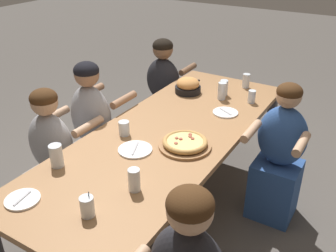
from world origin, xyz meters
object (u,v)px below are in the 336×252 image
empty_plate_c (135,150)px  diner_near_midright (278,161)px  skillet_bowl (188,86)px  empty_plate_b (225,113)px  drinking_glass_f (124,129)px  drinking_glass_g (222,92)px  diner_far_center (94,138)px  drinking_glass_d (56,156)px  pizza_board_main (185,143)px  empty_plate_a (23,199)px  drinking_glass_c (252,97)px  cocktail_glass_blue (87,207)px  drinking_glass_b (246,81)px  diner_far_right (163,97)px  diner_far_midleft (55,167)px  drinking_glass_a (224,89)px

empty_plate_c → diner_near_midright: 1.12m
skillet_bowl → empty_plate_b: (-0.22, -0.45, -0.05)m
drinking_glass_f → drinking_glass_g: 0.98m
diner_far_center → drinking_glass_d: bearing=-63.7°
pizza_board_main → empty_plate_a: bearing=153.1°
pizza_board_main → drinking_glass_c: size_ratio=3.28×
skillet_bowl → cocktail_glass_blue: size_ratio=2.38×
empty_plate_c → drinking_glass_b: drinking_glass_b is taller
skillet_bowl → cocktail_glass_blue: (-1.66, -0.33, -0.01)m
pizza_board_main → cocktail_glass_blue: (-0.83, 0.09, 0.02)m
cocktail_glass_blue → drinking_glass_c: bearing=-7.2°
cocktail_glass_blue → drinking_glass_b: bearing=-1.6°
empty_plate_b → empty_plate_c: (-0.81, 0.28, -0.00)m
diner_far_right → diner_far_center: diner_far_center is taller
drinking_glass_f → diner_near_midright: bearing=-54.7°
pizza_board_main → drinking_glass_g: size_ratio=2.39×
drinking_glass_f → diner_far_midleft: (-0.27, 0.44, -0.31)m
empty_plate_a → diner_far_center: 1.11m
drinking_glass_b → empty_plate_c: bearing=171.2°
drinking_glass_g → diner_far_midleft: diner_far_midleft is taller
drinking_glass_g → cocktail_glass_blue: bearing=-179.2°
drinking_glass_f → diner_far_midleft: bearing=121.5°
empty_plate_b → diner_far_right: 1.09m
cocktail_glass_blue → drinking_glass_f: 0.84m
skillet_bowl → diner_far_midleft: diner_far_midleft is taller
drinking_glass_a → diner_far_center: 1.17m
drinking_glass_d → pizza_board_main: bearing=-42.9°
drinking_glass_a → drinking_glass_g: 0.09m
drinking_glass_c → empty_plate_b: bearing=161.3°
drinking_glass_g → diner_far_midleft: bearing=147.3°
empty_plate_a → empty_plate_b: bearing=-17.8°
pizza_board_main → diner_near_midright: bearing=-39.8°
empty_plate_a → drinking_glass_d: size_ratio=1.29×
cocktail_glass_blue → diner_far_right: size_ratio=0.12×
empty_plate_b → drinking_glass_b: size_ratio=1.56×
diner_far_center → empty_plate_c: bearing=-24.4°
drinking_glass_b → diner_far_center: diner_far_center is taller
drinking_glass_c → diner_near_midright: size_ratio=0.09×
cocktail_glass_blue → drinking_glass_b: (2.04, -0.06, 0.01)m
empty_plate_b → drinking_glass_c: (0.30, -0.10, 0.04)m
drinking_glass_c → cocktail_glass_blue: bearing=172.8°
empty_plate_b → diner_far_midleft: size_ratio=0.18×
empty_plate_a → diner_near_midright: size_ratio=0.16×
skillet_bowl → diner_far_midleft: (-1.17, 0.46, -0.33)m
empty_plate_c → drinking_glass_c: drinking_glass_c is taller
empty_plate_b → cocktail_glass_blue: 1.45m
skillet_bowl → diner_near_midright: 1.00m
empty_plate_a → drinking_glass_c: drinking_glass_c is taller
skillet_bowl → diner_near_midright: size_ratio=0.29×
drinking_glass_g → diner_far_center: bearing=135.1°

